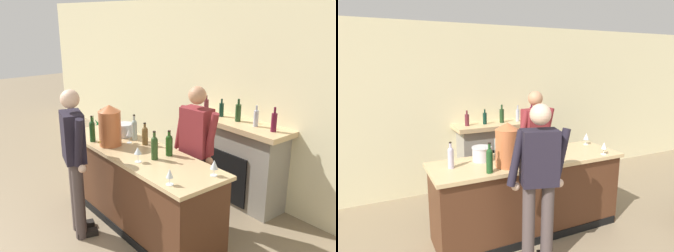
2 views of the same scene
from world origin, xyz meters
TOP-DOWN VIEW (x-y plane):
  - wall_back_panel at (0.00, 4.20)m, footprint 12.00×0.07m
  - bar_counter at (0.10, 2.50)m, footprint 2.44×0.74m
  - fireplace_stone at (0.37, 3.94)m, footprint 1.59×0.52m
  - potted_plant_corner at (-2.76, 3.48)m, footprint 0.45×0.46m
  - person_customer at (-0.16, 1.82)m, footprint 0.64×0.37m
  - person_bartender at (0.52, 3.06)m, footprint 0.65×0.34m
  - copper_dispenser at (-0.26, 2.35)m, footprint 0.28×0.31m
  - ice_bucket_steel at (-0.45, 2.66)m, footprint 0.24×0.24m
  - wine_bottle_riesling_slim at (-0.01, 2.69)m, footprint 0.07×0.07m
  - wine_bottle_cabernet_heavy at (-0.86, 2.55)m, footprint 0.07×0.07m
  - wine_bottle_rose_blush at (-0.52, 2.24)m, footprint 0.07×0.07m
  - wine_bottle_port_short at (0.46, 2.70)m, footprint 0.08×0.08m
  - wine_bottle_chardonnay_pale at (-0.24, 2.68)m, footprint 0.07×0.07m
  - wine_bottle_merlot_tall at (0.45, 2.50)m, footprint 0.08×0.08m
  - wine_glass_near_bucket at (-0.18, 2.57)m, footprint 0.07×0.07m
  - wine_glass_front_right at (0.40, 2.31)m, footprint 0.08×0.08m
  - wine_glass_mid_counter at (1.17, 2.71)m, footprint 0.08×0.08m
  - wine_glass_back_row at (1.06, 2.23)m, footprint 0.07×0.07m

SIDE VIEW (x-z plane):
  - potted_plant_corner at x=-2.76m, z-range -0.04..0.60m
  - bar_counter at x=0.10m, z-range 0.00..0.98m
  - fireplace_stone at x=0.37m, z-range -0.14..1.31m
  - person_bartender at x=0.52m, z-range 0.09..1.84m
  - person_customer at x=-0.16m, z-range 0.10..1.85m
  - ice_bucket_steel at x=-0.45m, z-range 0.98..1.15m
  - wine_glass_back_row at x=1.06m, z-range 1.01..1.17m
  - wine_glass_mid_counter at x=1.17m, z-range 1.01..1.17m
  - wine_glass_front_right at x=0.40m, z-range 1.02..1.19m
  - wine_bottle_riesling_slim at x=-0.01m, z-range 0.96..1.24m
  - wine_glass_near_bucket at x=-0.18m, z-range 1.02..1.20m
  - wine_bottle_cabernet_heavy at x=-0.86m, z-range 0.96..1.26m
  - wine_bottle_port_short at x=0.46m, z-range 0.96..1.26m
  - wine_bottle_merlot_tall at x=0.45m, z-range 0.96..1.29m
  - wine_bottle_chardonnay_pale at x=-0.24m, z-range 0.96..1.29m
  - wine_bottle_rose_blush at x=-0.52m, z-range 0.96..1.29m
  - copper_dispenser at x=-0.26m, z-range 0.98..1.49m
  - wall_back_panel at x=0.00m, z-range 0.00..2.75m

